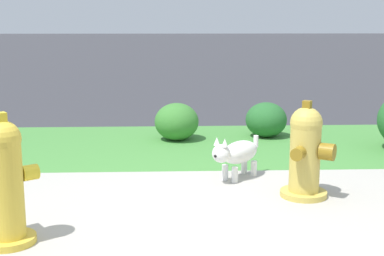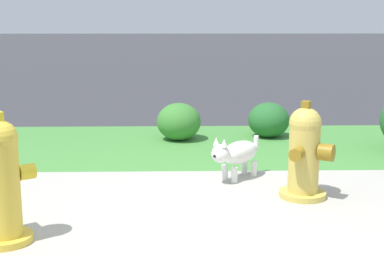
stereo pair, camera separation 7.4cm
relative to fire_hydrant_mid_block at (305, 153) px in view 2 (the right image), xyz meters
name	(u,v)px [view 2 (the right image)]	position (x,y,z in m)	size (l,w,h in m)	color
ground_plane	(199,228)	(-0.77, -0.56, -0.34)	(120.00, 120.00, 0.00)	#38383D
sidewalk_pavement	(199,227)	(-0.77, -0.56, -0.33)	(18.00, 2.51, 0.01)	#ADA89E
grass_verge	(191,145)	(-0.77, 1.71, -0.33)	(18.00, 2.04, 0.01)	#47893D
fire_hydrant_mid_block	(305,153)	(0.00, 0.00, 0.00)	(0.38, 0.39, 0.71)	gold
fire_hydrant_across_street	(2,181)	(-1.89, -0.76, 0.03)	(0.36, 0.35, 0.77)	gold
small_white_dog	(236,154)	(-0.44, 0.45, -0.12)	(0.44, 0.44, 0.38)	white
shrub_bush_near_lamp	(179,122)	(-0.90, 1.97, -0.14)	(0.47, 0.47, 0.40)	#3D7F33
shrub_bush_mid_verge	(269,120)	(0.09, 2.09, -0.14)	(0.45, 0.45, 0.39)	#28662D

